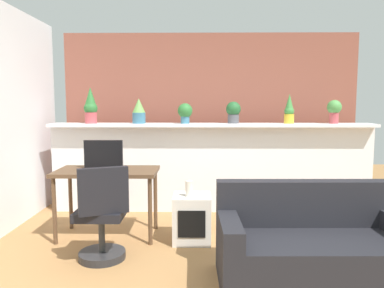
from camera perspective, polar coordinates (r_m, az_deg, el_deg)
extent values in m
plane|color=#9E7042|center=(3.38, 4.27, -19.59)|extent=(12.00, 12.00, 0.00)
cube|color=white|center=(5.12, 2.97, -3.81)|extent=(4.31, 0.16, 1.17)
cube|color=white|center=(5.01, 3.02, 2.91)|extent=(4.31, 0.38, 0.04)
cube|color=brown|center=(5.65, 2.77, 3.93)|extent=(4.31, 0.10, 2.50)
cylinder|color=#B7474C|center=(5.18, -15.14, 3.85)|extent=(0.16, 0.16, 0.15)
sphere|color=#2D7033|center=(5.17, -15.18, 5.26)|extent=(0.18, 0.18, 0.18)
cone|color=#2D7033|center=(5.17, -15.23, 7.01)|extent=(0.15, 0.15, 0.25)
cylinder|color=#386B84|center=(5.05, -8.08, 3.94)|extent=(0.17, 0.17, 0.15)
cone|color=#669E4C|center=(5.05, -8.11, 5.83)|extent=(0.17, 0.17, 0.19)
cylinder|color=#386B84|center=(4.98, -1.06, 3.69)|extent=(0.12, 0.12, 0.10)
sphere|color=#2D7033|center=(4.98, -1.06, 5.10)|extent=(0.20, 0.20, 0.20)
cylinder|color=#4C4C51|center=(5.07, 6.31, 3.82)|extent=(0.15, 0.15, 0.12)
sphere|color=#235B2D|center=(5.06, 6.33, 5.33)|extent=(0.20, 0.20, 0.20)
cylinder|color=gold|center=(5.16, 14.55, 3.74)|extent=(0.13, 0.13, 0.13)
sphere|color=#3D843D|center=(5.15, 14.58, 4.86)|extent=(0.13, 0.13, 0.13)
cone|color=#3D843D|center=(5.15, 14.62, 6.28)|extent=(0.11, 0.11, 0.20)
cylinder|color=#B7474C|center=(5.33, 20.81, 3.72)|extent=(0.12, 0.12, 0.15)
sphere|color=#4C9347|center=(5.33, 20.87, 5.28)|extent=(0.19, 0.19, 0.19)
cylinder|color=brown|center=(4.21, -20.23, -9.57)|extent=(0.04, 0.04, 0.71)
cylinder|color=brown|center=(3.97, -6.40, -10.18)|extent=(0.04, 0.04, 0.71)
cylinder|color=brown|center=(4.66, -18.01, -7.97)|extent=(0.04, 0.04, 0.71)
cylinder|color=brown|center=(4.45, -5.59, -8.38)|extent=(0.04, 0.04, 0.71)
cube|color=brown|center=(4.21, -12.82, -4.10)|extent=(1.10, 0.60, 0.04)
cube|color=black|center=(4.27, -13.33, -1.54)|extent=(0.43, 0.04, 0.32)
cylinder|color=#262628|center=(3.81, -13.51, -16.13)|extent=(0.44, 0.44, 0.07)
cylinder|color=#333333|center=(3.74, -13.59, -13.21)|extent=(0.06, 0.06, 0.34)
cube|color=black|center=(3.67, -13.68, -10.12)|extent=(0.44, 0.44, 0.08)
cube|color=black|center=(3.43, -13.35, -6.97)|extent=(0.43, 0.23, 0.42)
cube|color=silver|center=(4.08, -0.01, -11.22)|extent=(0.40, 0.40, 0.50)
cube|color=black|center=(3.90, -0.05, -12.06)|extent=(0.28, 0.04, 0.28)
cylinder|color=silver|center=(3.95, -0.46, -6.81)|extent=(0.08, 0.08, 0.17)
cube|color=black|center=(3.33, 18.24, -16.56)|extent=(1.57, 0.79, 0.40)
cube|color=black|center=(3.47, 16.89, -8.60)|extent=(1.56, 0.19, 0.40)
cube|color=black|center=(3.09, 5.69, -12.55)|extent=(0.17, 0.76, 0.16)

